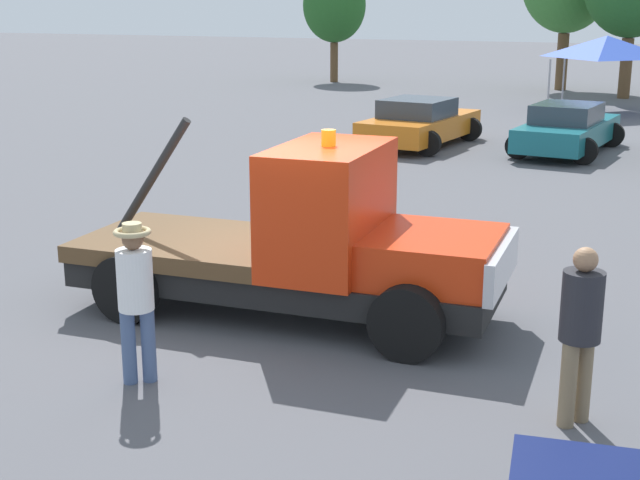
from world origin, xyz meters
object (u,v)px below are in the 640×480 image
(parked_car_orange, at_px, (419,123))
(canopy_tent_blue, at_px, (607,47))
(tow_truck, at_px, (309,246))
(person_at_hood, at_px, (135,290))
(tree_center, at_px, (334,6))
(person_near_truck, at_px, (580,324))
(parked_car_teal, at_px, (567,129))

(parked_car_orange, bearing_deg, canopy_tent_blue, -14.61)
(tow_truck, distance_m, person_at_hood, 2.72)
(tow_truck, height_order, canopy_tent_blue, canopy_tent_blue)
(canopy_tent_blue, bearing_deg, tree_center, 150.17)
(person_at_hood, bearing_deg, person_near_truck, 62.20)
(person_at_hood, distance_m, canopy_tent_blue, 26.63)
(tow_truck, xyz_separation_m, tree_center, (-12.90, 31.89, 2.76))
(person_at_hood, relative_size, canopy_tent_blue, 0.51)
(person_near_truck, distance_m, parked_car_orange, 17.03)
(tow_truck, distance_m, person_near_truck, 3.98)
(canopy_tent_blue, bearing_deg, tow_truck, -92.27)
(person_near_truck, height_order, person_at_hood, person_near_truck)
(person_near_truck, distance_m, parked_car_teal, 16.36)
(parked_car_orange, distance_m, canopy_tent_blue, 10.78)
(tree_center, bearing_deg, parked_car_teal, -51.28)
(tow_truck, relative_size, parked_car_orange, 1.21)
(person_near_truck, bearing_deg, tow_truck, -173.33)
(parked_car_orange, bearing_deg, person_near_truck, -151.19)
(tree_center, bearing_deg, person_near_truck, -63.90)
(person_at_hood, distance_m, tree_center, 36.63)
(parked_car_teal, bearing_deg, canopy_tent_blue, 7.14)
(person_at_hood, height_order, parked_car_teal, person_at_hood)
(person_at_hood, distance_m, parked_car_orange, 16.74)
(parked_car_orange, xyz_separation_m, parked_car_teal, (3.99, 0.41, -0.00))
(person_near_truck, distance_m, tree_center, 37.54)
(person_near_truck, bearing_deg, parked_car_orange, 144.87)
(canopy_tent_blue, xyz_separation_m, tree_center, (-13.85, 7.94, 1.35))
(person_near_truck, relative_size, tree_center, 0.32)
(tow_truck, bearing_deg, person_near_truck, -29.22)
(parked_car_orange, bearing_deg, parked_car_teal, -77.58)
(tow_truck, xyz_separation_m, canopy_tent_blue, (0.95, 23.95, 1.41))
(parked_car_orange, relative_size, tree_center, 0.85)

